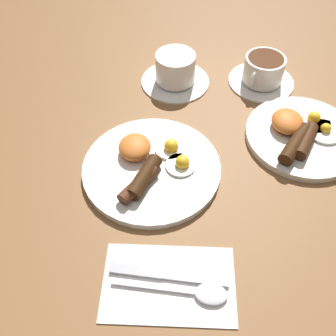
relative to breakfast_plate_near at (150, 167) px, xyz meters
name	(u,v)px	position (x,y,z in m)	size (l,w,h in m)	color
ground_plane	(152,171)	(0.00, 0.00, -0.01)	(3.00, 3.00, 0.00)	brown
breakfast_plate_near	(150,167)	(0.00, 0.00, 0.00)	(0.28, 0.28, 0.05)	silver
breakfast_plate_far	(302,134)	(-0.09, 0.32, 0.00)	(0.25, 0.25, 0.05)	silver
teacup_near	(175,71)	(-0.29, 0.05, 0.02)	(0.17, 0.17, 0.08)	silver
teacup_far	(263,72)	(-0.29, 0.26, 0.02)	(0.16, 0.16, 0.07)	silver
napkin	(169,283)	(0.24, 0.04, -0.01)	(0.14, 0.22, 0.01)	white
knife	(162,274)	(0.23, 0.03, -0.01)	(0.04, 0.20, 0.01)	silver
spoon	(200,293)	(0.26, 0.09, 0.00)	(0.04, 0.19, 0.01)	silver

